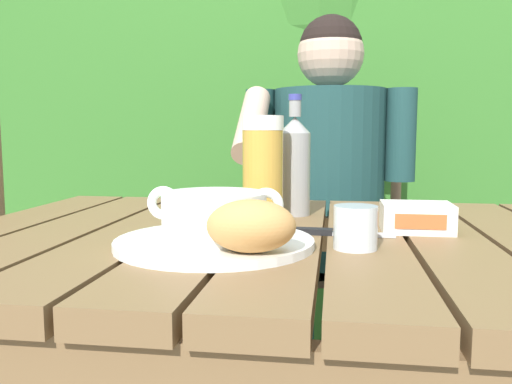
{
  "coord_description": "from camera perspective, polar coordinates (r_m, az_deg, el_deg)",
  "views": [
    {
      "loc": [
        0.08,
        -0.88,
        0.89
      ],
      "look_at": [
        -0.05,
        -0.03,
        0.79
      ],
      "focal_mm": 37.36,
      "sensor_mm": 36.0,
      "label": 1
    }
  ],
  "objects": [
    {
      "name": "dining_table",
      "position": [
        0.92,
        3.18,
        -10.46
      ],
      "size": [
        1.15,
        0.82,
        0.72
      ],
      "color": "brown",
      "rests_on": "ground_plane"
    },
    {
      "name": "hedge_backdrop",
      "position": [
        2.49,
        7.2,
        12.14
      ],
      "size": [
        3.84,
        0.99,
        2.34
      ],
      "color": "#367029",
      "rests_on": "ground_plane"
    },
    {
      "name": "butter_tub",
      "position": [
        0.94,
        16.81,
        -2.61
      ],
      "size": [
        0.12,
        0.09,
        0.05
      ],
      "color": "white",
      "rests_on": "dining_table"
    },
    {
      "name": "chair_near_diner",
      "position": [
        1.78,
        7.7,
        -6.86
      ],
      "size": [
        0.49,
        0.46,
        0.95
      ],
      "color": "brown",
      "rests_on": "ground_plane"
    },
    {
      "name": "beer_glass",
      "position": [
        0.99,
        0.74,
        2.53
      ],
      "size": [
        0.08,
        0.08,
        0.2
      ],
      "color": "gold",
      "rests_on": "dining_table"
    },
    {
      "name": "table_knife",
      "position": [
        0.88,
        8.01,
        -4.32
      ],
      "size": [
        0.17,
        0.03,
        0.01
      ],
      "color": "silver",
      "rests_on": "dining_table"
    },
    {
      "name": "person_eating",
      "position": [
        1.54,
        7.64,
        -0.0
      ],
      "size": [
        0.48,
        0.47,
        1.22
      ],
      "color": "#1C403F",
      "rests_on": "ground_plane"
    },
    {
      "name": "serving_plate",
      "position": [
        0.79,
        -4.46,
        -5.42
      ],
      "size": [
        0.29,
        0.29,
        0.01
      ],
      "color": "white",
      "rests_on": "dining_table"
    },
    {
      "name": "beer_bottle",
      "position": [
        1.07,
        4.26,
        2.98
      ],
      "size": [
        0.06,
        0.06,
        0.24
      ],
      "color": "gray",
      "rests_on": "dining_table"
    },
    {
      "name": "soup_bowl",
      "position": [
        0.78,
        -4.49,
        -2.4
      ],
      "size": [
        0.2,
        0.15,
        0.08
      ],
      "color": "white",
      "rests_on": "serving_plate"
    },
    {
      "name": "bread_roll",
      "position": [
        0.69,
        -0.51,
        -3.66
      ],
      "size": [
        0.12,
        0.1,
        0.07
      ],
      "color": "tan",
      "rests_on": "serving_plate"
    },
    {
      "name": "water_glass_small",
      "position": [
        0.78,
        10.61,
        -3.74
      ],
      "size": [
        0.06,
        0.06,
        0.06
      ],
      "color": "silver",
      "rests_on": "dining_table"
    }
  ]
}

